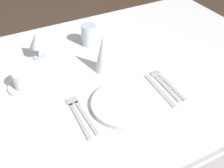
{
  "coord_description": "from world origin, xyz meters",
  "views": [
    {
      "loc": [
        -0.43,
        -0.93,
        1.51
      ],
      "look_at": [
        0.0,
        -0.1,
        0.76
      ],
      "focal_mm": 46.46,
      "sensor_mm": 36.0,
      "label": 1
    }
  ],
  "objects_px": {
    "spoon_soup": "(161,82)",
    "napkin_folded": "(103,54)",
    "drink_tumbler": "(89,36)",
    "spoon_dessert": "(166,81)",
    "coffee_cup_left": "(24,79)",
    "wine_glass_left": "(37,41)",
    "fork_inner": "(77,116)",
    "dinner_knife": "(160,91)",
    "dinner_plate": "(126,103)",
    "fork_outer": "(83,113)"
  },
  "relations": [
    {
      "from": "dinner_knife",
      "to": "coffee_cup_left",
      "type": "distance_m",
      "value": 0.56
    },
    {
      "from": "spoon_soup",
      "to": "napkin_folded",
      "type": "xyz_separation_m",
      "value": [
        -0.18,
        0.2,
        0.08
      ]
    },
    {
      "from": "fork_outer",
      "to": "fork_inner",
      "type": "relative_size",
      "value": 0.97
    },
    {
      "from": "drink_tumbler",
      "to": "spoon_soup",
      "type": "bearing_deg",
      "value": -72.21
    },
    {
      "from": "dinner_plate",
      "to": "dinner_knife",
      "type": "relative_size",
      "value": 1.19
    },
    {
      "from": "fork_inner",
      "to": "spoon_dessert",
      "type": "bearing_deg",
      "value": 2.41
    },
    {
      "from": "fork_outer",
      "to": "drink_tumbler",
      "type": "height_order",
      "value": "drink_tumbler"
    },
    {
      "from": "spoon_dessert",
      "to": "drink_tumbler",
      "type": "distance_m",
      "value": 0.47
    },
    {
      "from": "dinner_plate",
      "to": "coffee_cup_left",
      "type": "relative_size",
      "value": 2.61
    },
    {
      "from": "wine_glass_left",
      "to": "drink_tumbler",
      "type": "xyz_separation_m",
      "value": [
        0.26,
        0.0,
        -0.04
      ]
    },
    {
      "from": "fork_outer",
      "to": "drink_tumbler",
      "type": "relative_size",
      "value": 2.14
    },
    {
      "from": "fork_outer",
      "to": "coffee_cup_left",
      "type": "relative_size",
      "value": 2.17
    },
    {
      "from": "spoon_dessert",
      "to": "coffee_cup_left",
      "type": "bearing_deg",
      "value": 156.01
    },
    {
      "from": "fork_outer",
      "to": "spoon_dessert",
      "type": "relative_size",
      "value": 1.01
    },
    {
      "from": "dinner_plate",
      "to": "fork_inner",
      "type": "relative_size",
      "value": 1.17
    },
    {
      "from": "dinner_knife",
      "to": "napkin_folded",
      "type": "bearing_deg",
      "value": 119.97
    },
    {
      "from": "fork_outer",
      "to": "dinner_knife",
      "type": "distance_m",
      "value": 0.33
    },
    {
      "from": "napkin_folded",
      "to": "fork_inner",
      "type": "bearing_deg",
      "value": -134.99
    },
    {
      "from": "dinner_knife",
      "to": "spoon_dessert",
      "type": "relative_size",
      "value": 1.01
    },
    {
      "from": "spoon_soup",
      "to": "fork_inner",
      "type": "bearing_deg",
      "value": -177.02
    },
    {
      "from": "dinner_knife",
      "to": "coffee_cup_left",
      "type": "bearing_deg",
      "value": 149.73
    },
    {
      "from": "spoon_soup",
      "to": "wine_glass_left",
      "type": "height_order",
      "value": "wine_glass_left"
    },
    {
      "from": "drink_tumbler",
      "to": "napkin_folded",
      "type": "distance_m",
      "value": 0.24
    },
    {
      "from": "fork_inner",
      "to": "dinner_knife",
      "type": "height_order",
      "value": "same"
    },
    {
      "from": "fork_inner",
      "to": "dinner_knife",
      "type": "relative_size",
      "value": 1.02
    },
    {
      "from": "fork_inner",
      "to": "napkin_folded",
      "type": "height_order",
      "value": "napkin_folded"
    },
    {
      "from": "dinner_plate",
      "to": "wine_glass_left",
      "type": "bearing_deg",
      "value": 112.6
    },
    {
      "from": "spoon_soup",
      "to": "coffee_cup_left",
      "type": "relative_size",
      "value": 2.11
    },
    {
      "from": "spoon_dessert",
      "to": "coffee_cup_left",
      "type": "xyz_separation_m",
      "value": [
        -0.54,
        0.24,
        0.04
      ]
    },
    {
      "from": "dinner_knife",
      "to": "coffee_cup_left",
      "type": "xyz_separation_m",
      "value": [
        -0.48,
        0.28,
        0.04
      ]
    },
    {
      "from": "spoon_dessert",
      "to": "wine_glass_left",
      "type": "xyz_separation_m",
      "value": [
        -0.42,
        0.43,
        0.09
      ]
    },
    {
      "from": "fork_outer",
      "to": "wine_glass_left",
      "type": "distance_m",
      "value": 0.45
    },
    {
      "from": "fork_inner",
      "to": "dinner_knife",
      "type": "xyz_separation_m",
      "value": [
        0.36,
        -0.02,
        0.0
      ]
    },
    {
      "from": "dinner_knife",
      "to": "spoon_dessert",
      "type": "distance_m",
      "value": 0.07
    },
    {
      "from": "fork_outer",
      "to": "dinner_knife",
      "type": "relative_size",
      "value": 0.99
    },
    {
      "from": "dinner_plate",
      "to": "spoon_dessert",
      "type": "distance_m",
      "value": 0.23
    },
    {
      "from": "fork_outer",
      "to": "spoon_dessert",
      "type": "bearing_deg",
      "value": 1.84
    },
    {
      "from": "napkin_folded",
      "to": "fork_outer",
      "type": "bearing_deg",
      "value": -131.91
    },
    {
      "from": "wine_glass_left",
      "to": "fork_inner",
      "type": "bearing_deg",
      "value": -89.1
    },
    {
      "from": "spoon_soup",
      "to": "coffee_cup_left",
      "type": "height_order",
      "value": "coffee_cup_left"
    },
    {
      "from": "coffee_cup_left",
      "to": "napkin_folded",
      "type": "relative_size",
      "value": 0.59
    },
    {
      "from": "dinner_plate",
      "to": "fork_inner",
      "type": "distance_m",
      "value": 0.2
    },
    {
      "from": "spoon_dessert",
      "to": "coffee_cup_left",
      "type": "height_order",
      "value": "coffee_cup_left"
    },
    {
      "from": "fork_outer",
      "to": "napkin_folded",
      "type": "bearing_deg",
      "value": 48.09
    },
    {
      "from": "dinner_plate",
      "to": "napkin_folded",
      "type": "height_order",
      "value": "napkin_folded"
    },
    {
      "from": "coffee_cup_left",
      "to": "drink_tumbler",
      "type": "height_order",
      "value": "drink_tumbler"
    },
    {
      "from": "fork_outer",
      "to": "drink_tumbler",
      "type": "xyz_separation_m",
      "value": [
        0.23,
        0.45,
        0.04
      ]
    },
    {
      "from": "fork_outer",
      "to": "coffee_cup_left",
      "type": "distance_m",
      "value": 0.3
    },
    {
      "from": "spoon_dessert",
      "to": "fork_outer",
      "type": "bearing_deg",
      "value": -178.16
    },
    {
      "from": "wine_glass_left",
      "to": "fork_outer",
      "type": "bearing_deg",
      "value": -85.63
    }
  ]
}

